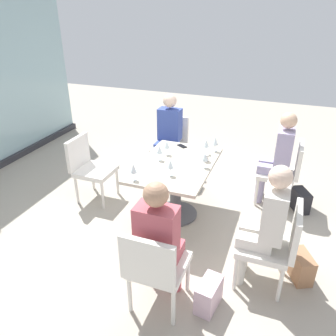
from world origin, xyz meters
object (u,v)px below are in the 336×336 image
Objects in this scene: chair_far_right at (171,142)px; chair_near_window at (89,165)px; wine_glass_5 at (167,145)px; wine_glass_6 at (205,157)px; person_far_right at (168,132)px; handbag_0 at (300,266)px; handbag_2 at (300,200)px; wine_glass_4 at (215,141)px; chair_front_left at (275,242)px; person_side_end at (160,238)px; wine_glass_3 at (206,144)px; coffee_cup at (206,158)px; person_front_right at (278,154)px; handbag_1 at (209,295)px; wine_glass_0 at (134,169)px; wine_glass_1 at (160,150)px; cell_phone_on_table at (182,146)px; chair_side_end at (155,266)px; chair_front_right at (284,170)px; dining_table_main at (176,177)px; person_front_left at (266,221)px; wine_glass_2 at (170,165)px.

chair_far_right and chair_near_window have the same top height.
chair_near_window is 4.70× the size of wine_glass_5.
person_far_right is at bearing 38.87° from wine_glass_6.
handbag_0 is 1.00× the size of handbag_2.
chair_front_left is at bearing -145.75° from wine_glass_4.
person_side_end reaches higher than wine_glass_3.
coffee_cup is (-0.33, 0.03, -0.09)m from wine_glass_4.
chair_far_right reaches higher than coffee_cup.
person_front_right is 0.67m from handbag_2.
person_side_end is 1.00× the size of person_far_right.
wine_glass_6 is at bearing -0.94° from person_side_end.
handbag_1 is at bearing -167.15° from wine_glass_4.
wine_glass_0 is (0.79, 0.61, 0.16)m from person_side_end.
chair_front_left is 1.57m from person_front_right.
person_side_end reaches higher than handbag_0.
wine_glass_1 is 0.53m from cell_phone_on_table.
chair_near_window is at bearing 47.20° from chair_side_end.
cell_phone_on_table is (-0.26, 1.22, 0.03)m from person_front_right.
handbag_0 and handbag_1 have the same top height.
person_far_right is at bearing 18.78° from person_side_end.
chair_front_right is at bearing -46.38° from cell_phone_on_table.
handbag_0 is (-0.60, -1.51, -0.40)m from dining_table_main.
chair_side_end is 2.90× the size of handbag_1.
person_front_left reaches higher than handbag_0.
wine_glass_6 is 0.19m from coffee_cup.
wine_glass_1 reaches higher than handbag_0.
wine_glass_2 is 1.00× the size of wine_glass_5.
dining_table_main is 14.20× the size of coffee_cup.
person_front_left is 1.44m from wine_glass_0.
chair_front_left is at bearing -131.87° from wine_glass_6.
chair_side_end is at bearing 179.29° from wine_glass_4.
wine_glass_4 reaches higher than chair_front_right.
person_side_end is 6.81× the size of wine_glass_3.
chair_near_window is 0.69× the size of person_front_right.
wine_glass_4 reaches higher than dining_table_main.
wine_glass_5 is (0.98, 1.31, 0.16)m from person_front_left.
wine_glass_4 is at bearing 30.83° from person_front_left.
chair_side_end is 4.70× the size of wine_glass_1.
chair_side_end is 2.44m from handbag_2.
wine_glass_2 is at bearing -172.03° from dining_table_main.
wine_glass_4 is at bearing -35.42° from wine_glass_3.
handbag_2 is (1.45, -0.25, -0.36)m from chair_front_left.
wine_glass_6 is (0.33, -0.30, 0.00)m from wine_glass_2.
chair_near_window is (-1.16, 0.75, 0.00)m from chair_far_right.
wine_glass_5 reaches higher than cell_phone_on_table.
wine_glass_3 is 1.28× the size of cell_phone_on_table.
wine_glass_1 reaches higher than cell_phone_on_table.
chair_side_end is at bearing -132.80° from chair_near_window.
dining_table_main is 1.68m from handbag_2.
wine_glass_3 is at bearing 113.68° from person_front_right.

